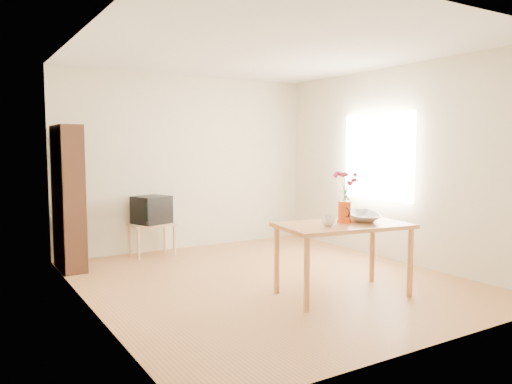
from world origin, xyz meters
TOP-DOWN VIEW (x-y plane):
  - room at (0.03, 0.00)m, footprint 4.50×4.50m
  - table at (0.33, -0.87)m, footprint 1.42×0.94m
  - tv_stand at (-0.70, 1.97)m, footprint 0.60×0.45m
  - bookshelf at (-1.85, 1.75)m, footprint 0.28×0.70m
  - pitcher at (0.38, -0.83)m, footprint 0.15×0.22m
  - flowers at (0.38, -0.84)m, footprint 0.26×0.26m
  - mug at (0.09, -0.93)m, footprint 0.16×0.16m
  - bowl at (0.69, -0.77)m, footprint 0.68×0.68m
  - teacup_a at (0.65, -0.77)m, footprint 0.09×0.09m
  - teacup_b at (0.74, -0.75)m, footprint 0.08×0.08m
  - television at (-0.70, 1.98)m, footprint 0.55×0.54m

SIDE VIEW (x-z plane):
  - tv_stand at x=-0.70m, z-range 0.16..0.62m
  - television at x=-0.70m, z-range 0.46..0.85m
  - table at x=0.33m, z-range 0.29..1.04m
  - mug at x=0.09m, z-range 0.75..0.85m
  - bookshelf at x=-1.85m, z-range -0.06..1.74m
  - pitcher at x=0.38m, z-range 0.74..0.97m
  - teacup_b at x=0.74m, z-range 0.90..0.97m
  - teacup_a at x=0.65m, z-range 0.90..0.97m
  - bowl at x=0.69m, z-range 0.75..1.21m
  - flowers at x=0.38m, z-range 0.97..1.33m
  - room at x=0.03m, z-range -0.95..3.55m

